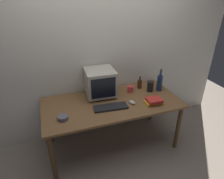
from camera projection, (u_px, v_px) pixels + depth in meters
The scene contains 12 objects.
ground_plane at pixel (112, 143), 2.84m from camera, with size 6.00×6.00×0.00m, color gray.
back_wall at pixel (101, 51), 2.67m from camera, with size 4.00×0.08×2.50m, color silver.
desk at pixel (112, 106), 2.55m from camera, with size 1.77×0.84×0.71m.
crt_monitor at pixel (100, 82), 2.59m from camera, with size 0.40×0.41×0.37m.
keyboard at pixel (111, 107), 2.38m from camera, with size 0.42×0.15×0.02m, color black.
computer_mouse at pixel (132, 102), 2.47m from camera, with size 0.06×0.10×0.04m, color beige.
bottle_tall at pixel (160, 82), 2.75m from camera, with size 0.08×0.08×0.32m.
bottle_short at pixel (140, 84), 2.84m from camera, with size 0.06×0.06×0.19m.
book_stack at pixel (154, 101), 2.46m from camera, with size 0.23×0.16×0.07m.
mug at pixel (130, 89), 2.74m from camera, with size 0.12×0.08×0.09m.
cd_spindle at pixel (63, 118), 2.17m from camera, with size 0.12×0.12×0.04m, color #595B66.
metal_canister at pixel (150, 86), 2.74m from camera, with size 0.09×0.09×0.15m, color black.
Camera 1 is at (-0.71, -2.04, 2.02)m, focal length 31.12 mm.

